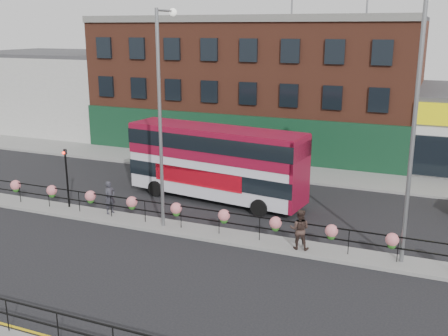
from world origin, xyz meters
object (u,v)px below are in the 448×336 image
at_px(double_decker_bus, 216,156).
at_px(pedestrian_b, 300,229).
at_px(pedestrian_a, 110,197).
at_px(lamp_column_east, 416,108).
at_px(lamp_column_west, 162,101).

height_order(double_decker_bus, pedestrian_b, double_decker_bus).
bearing_deg(double_decker_bus, pedestrian_a, -131.92).
bearing_deg(lamp_column_east, double_decker_bus, 156.62).
bearing_deg(lamp_column_west, lamp_column_east, 1.09).
height_order(double_decker_bus, pedestrian_a, double_decker_bus).
bearing_deg(pedestrian_a, double_decker_bus, -24.06).
bearing_deg(double_decker_bus, lamp_column_west, -97.95).
relative_size(pedestrian_b, lamp_column_east, 0.17).
distance_m(pedestrian_b, lamp_column_west, 8.59).
distance_m(pedestrian_a, lamp_column_east, 15.51).
bearing_deg(lamp_column_west, double_decker_bus, 82.05).
distance_m(double_decker_bus, pedestrian_b, 8.19).
distance_m(double_decker_bus, lamp_column_east, 12.05).
relative_size(double_decker_bus, pedestrian_b, 5.86).
bearing_deg(double_decker_bus, lamp_column_east, -23.38).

